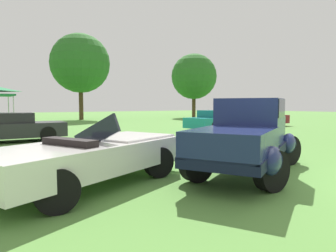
{
  "coord_description": "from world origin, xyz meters",
  "views": [
    {
      "loc": [
        -5.6,
        -4.07,
        1.56
      ],
      "look_at": [
        -0.61,
        3.39,
        0.92
      ],
      "focal_mm": 32.11,
      "sensor_mm": 36.0,
      "label": 1
    }
  ],
  "objects_px": {
    "feature_pickup_truck": "(248,135)",
    "neighbor_convertible": "(92,155)",
    "show_car_teal": "(219,120)",
    "show_car_charcoal": "(13,128)",
    "show_car_burgundy": "(260,118)",
    "spectator_by_row": "(252,119)"
  },
  "relations": [
    {
      "from": "show_car_burgundy",
      "to": "feature_pickup_truck",
      "type": "bearing_deg",
      "value": -141.65
    },
    {
      "from": "neighbor_convertible",
      "to": "show_car_burgundy",
      "type": "relative_size",
      "value": 1.0
    },
    {
      "from": "spectator_by_row",
      "to": "show_car_burgundy",
      "type": "bearing_deg",
      "value": 37.19
    },
    {
      "from": "show_car_charcoal",
      "to": "spectator_by_row",
      "type": "bearing_deg",
      "value": -30.52
    },
    {
      "from": "neighbor_convertible",
      "to": "show_car_burgundy",
      "type": "bearing_deg",
      "value": 29.01
    },
    {
      "from": "show_car_teal",
      "to": "spectator_by_row",
      "type": "relative_size",
      "value": 2.81
    },
    {
      "from": "show_car_charcoal",
      "to": "show_car_burgundy",
      "type": "bearing_deg",
      "value": 0.47
    },
    {
      "from": "spectator_by_row",
      "to": "feature_pickup_truck",
      "type": "bearing_deg",
      "value": -140.11
    },
    {
      "from": "show_car_burgundy",
      "to": "neighbor_convertible",
      "type": "bearing_deg",
      "value": -150.99
    },
    {
      "from": "neighbor_convertible",
      "to": "spectator_by_row",
      "type": "distance_m",
      "value": 8.97
    },
    {
      "from": "spectator_by_row",
      "to": "show_car_charcoal",
      "type": "bearing_deg",
      "value": 149.48
    },
    {
      "from": "show_car_burgundy",
      "to": "spectator_by_row",
      "type": "bearing_deg",
      "value": -142.81
    },
    {
      "from": "feature_pickup_truck",
      "to": "neighbor_convertible",
      "type": "height_order",
      "value": "feature_pickup_truck"
    },
    {
      "from": "feature_pickup_truck",
      "to": "show_car_charcoal",
      "type": "relative_size",
      "value": 1.16
    },
    {
      "from": "feature_pickup_truck",
      "to": "show_car_teal",
      "type": "bearing_deg",
      "value": 49.99
    },
    {
      "from": "feature_pickup_truck",
      "to": "neighbor_convertible",
      "type": "xyz_separation_m",
      "value": [
        -3.33,
        0.99,
        -0.29
      ]
    },
    {
      "from": "feature_pickup_truck",
      "to": "show_car_burgundy",
      "type": "height_order",
      "value": "feature_pickup_truck"
    },
    {
      "from": "show_car_charcoal",
      "to": "spectator_by_row",
      "type": "height_order",
      "value": "spectator_by_row"
    },
    {
      "from": "show_car_charcoal",
      "to": "neighbor_convertible",
      "type": "bearing_deg",
      "value": -87.28
    },
    {
      "from": "neighbor_convertible",
      "to": "show_car_teal",
      "type": "bearing_deg",
      "value": 36.13
    },
    {
      "from": "show_car_teal",
      "to": "show_car_charcoal",
      "type": "bearing_deg",
      "value": 177.27
    },
    {
      "from": "neighbor_convertible",
      "to": "show_car_teal",
      "type": "xyz_separation_m",
      "value": [
        10.76,
        7.85,
        0.02
      ]
    }
  ]
}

